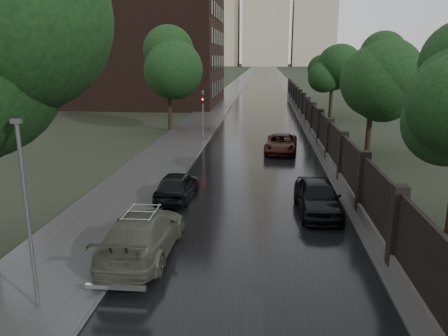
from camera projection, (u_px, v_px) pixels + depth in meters
road at (264, 71)px, 192.80m from camera, size 8.00×420.00×0.02m
sidewalk_left at (251, 71)px, 193.31m from camera, size 4.00×420.00×0.16m
verge_right at (277, 71)px, 192.30m from camera, size 3.00×420.00×0.08m
fence_right at (310, 119)px, 39.76m from camera, size 0.45×75.72×2.70m
tree_left_far at (168, 71)px, 37.88m from camera, size 4.25×4.25×7.39m
tree_right_b at (373, 81)px, 28.86m from camera, size 4.08×4.08×7.01m
tree_right_c at (333, 72)px, 46.22m from camera, size 4.08×4.08×7.01m
lamp_post at (28, 216)px, 10.80m from camera, size 0.25×0.12×5.11m
traffic_light at (203, 112)px, 33.43m from camera, size 0.16×0.32×4.00m
brick_building at (129, 30)px, 58.81m from camera, size 24.00×18.00×20.00m
stalinist_tower at (266, 7)px, 289.36m from camera, size 92.00×30.00×159.00m
volga_sedan at (142, 234)px, 14.61m from camera, size 2.14×5.15×1.49m
hatchback_left at (177, 185)px, 20.41m from camera, size 1.72×3.93×1.32m
car_right_near at (318, 197)px, 18.53m from camera, size 1.92×4.37×1.46m
car_right_far at (281, 144)px, 30.27m from camera, size 2.50×4.73×1.27m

